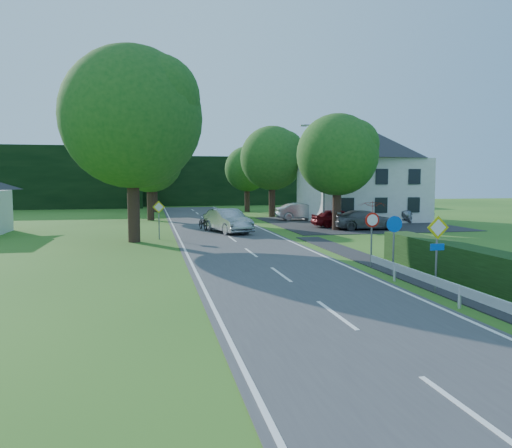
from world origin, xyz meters
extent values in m
plane|color=#2A5919|center=(0.00, 0.00, 0.00)|extent=(160.00, 160.00, 0.00)
cube|color=#3E3D40|center=(0.00, 20.00, 0.02)|extent=(7.00, 80.00, 0.04)
cube|color=#252527|center=(12.00, 33.00, 0.02)|extent=(14.00, 16.00, 0.04)
cube|color=white|center=(-3.25, 20.00, 0.04)|extent=(0.12, 80.00, 0.01)
cube|color=white|center=(3.25, 20.00, 0.04)|extent=(0.12, 80.00, 0.01)
cube|color=black|center=(8.00, 66.00, 3.50)|extent=(30.00, 5.00, 7.00)
cube|color=silver|center=(14.00, 36.00, 2.80)|extent=(10.00, 8.00, 5.60)
pyramid|color=#25252A|center=(14.00, 36.00, 7.10)|extent=(10.60, 8.40, 3.00)
cylinder|color=slate|center=(8.20, 30.00, 4.00)|extent=(0.16, 0.16, 8.00)
cylinder|color=slate|center=(7.40, 30.00, 7.90)|extent=(1.70, 0.10, 0.10)
cube|color=slate|center=(6.50, 30.00, 7.85)|extent=(0.50, 0.18, 0.12)
cylinder|color=slate|center=(4.30, 8.00, 1.20)|extent=(0.07, 0.07, 2.40)
cube|color=yellow|center=(4.30, 7.97, 2.20)|extent=(0.78, 0.04, 0.78)
cube|color=white|center=(4.30, 7.97, 2.20)|extent=(0.57, 0.05, 0.57)
cube|color=blue|center=(4.30, 7.97, 1.55)|extent=(0.50, 0.04, 0.22)
cylinder|color=slate|center=(4.30, 11.00, 1.10)|extent=(0.07, 0.07, 2.20)
cylinder|color=blue|center=(4.30, 10.97, 2.05)|extent=(0.64, 0.04, 0.64)
cylinder|color=slate|center=(4.30, 13.00, 1.10)|extent=(0.07, 0.07, 2.20)
cylinder|color=red|center=(4.30, 12.97, 2.05)|extent=(0.64, 0.04, 0.64)
cylinder|color=white|center=(4.30, 12.95, 2.05)|extent=(0.48, 0.04, 0.48)
cylinder|color=slate|center=(-4.50, 25.00, 1.10)|extent=(0.07, 0.07, 2.20)
cube|color=yellow|center=(-4.50, 24.97, 2.05)|extent=(0.78, 0.04, 0.78)
cube|color=white|center=(-4.50, 24.97, 2.05)|extent=(0.57, 0.05, 0.57)
imported|color=#9E9EA2|center=(0.30, 27.77, 0.87)|extent=(3.04, 5.32, 1.66)
imported|color=black|center=(-1.20, 29.98, 0.59)|extent=(1.04, 2.17, 1.10)
imported|color=#640B10|center=(9.45, 30.10, 0.75)|extent=(4.19, 1.70, 1.42)
imported|color=#9D9EA2|center=(8.60, 37.00, 0.82)|extent=(4.81, 1.83, 1.57)
imported|color=#4D4E52|center=(10.73, 27.74, 0.76)|extent=(5.10, 2.46, 1.43)
imported|color=#B6B6BE|center=(17.84, 34.00, 0.80)|extent=(6.02, 4.96, 1.53)
imported|color=red|center=(12.08, 29.50, 1.07)|extent=(2.39, 2.44, 2.07)
camera|label=1|loc=(-5.00, -6.84, 3.80)|focal=35.00mm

